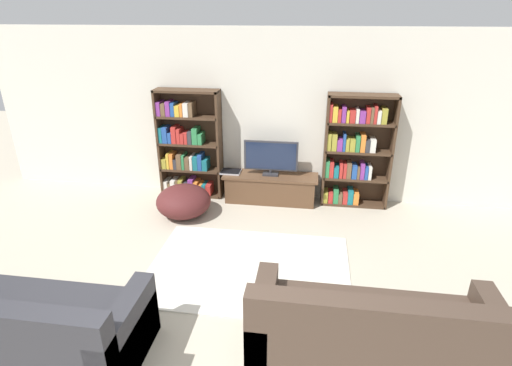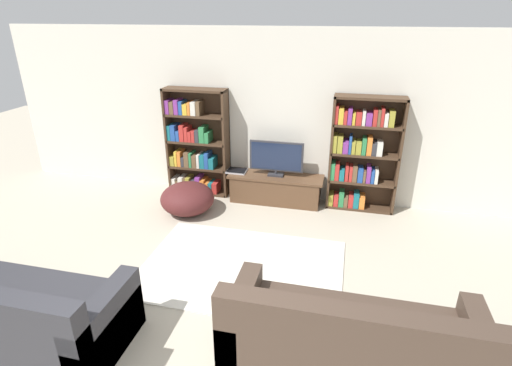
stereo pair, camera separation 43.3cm
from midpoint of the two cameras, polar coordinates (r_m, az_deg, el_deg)
The scene contains 10 objects.
wall_back at distance 6.22m, azimuth -0.76°, elevation 9.49°, with size 8.80×0.06×2.60m.
bookshelf_left at distance 6.49m, azimuth -11.65°, elevation 5.01°, with size 0.99×0.30×1.71m.
bookshelf_right at distance 6.11m, azimuth 11.86°, elevation 4.43°, with size 0.99×0.30×1.71m.
tv_stand at distance 6.29m, azimuth 0.09°, elevation -0.74°, with size 1.47×0.44×0.44m.
television at distance 6.11m, azimuth 0.11°, elevation 3.68°, with size 0.83×0.16×0.55m.
laptop at distance 6.33m, azimuth -5.57°, elevation 1.60°, with size 0.31×0.25×0.03m.
area_rug at distance 4.80m, azimuth -3.65°, elevation -12.12°, with size 2.33×1.69×0.02m.
couch_left_sectional at distance 4.22m, azimuth -32.98°, elevation -17.43°, with size 2.00×0.92×0.84m.
couch_right_sofa at distance 3.62m, azimuth 13.20°, elevation -20.88°, with size 2.07×0.91×0.91m.
beanbag_ottoman at distance 5.98m, azimuth -12.36°, elevation -2.60°, with size 0.79×0.79×0.46m, color #4C1E1E.
Camera 1 is at (0.74, -1.77, 2.79)m, focal length 28.00 mm.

